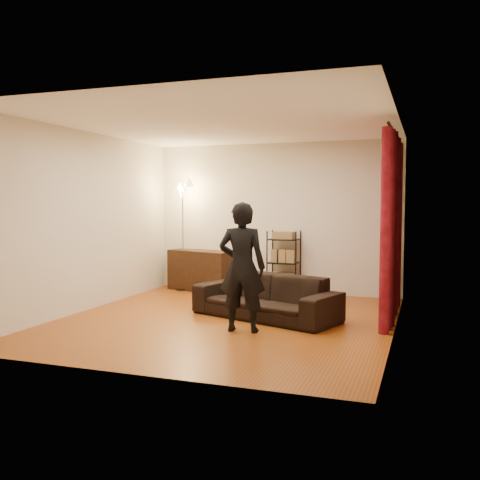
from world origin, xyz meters
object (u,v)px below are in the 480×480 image
at_px(sofa, 266,297).
at_px(floor_lamp, 183,236).
at_px(media_cabinet, 202,270).
at_px(storage_boxes, 239,284).
at_px(wire_shelf, 284,263).
at_px(person, 242,267).

height_order(sofa, floor_lamp, floor_lamp).
relative_size(media_cabinet, storage_boxes, 3.58).
distance_m(storage_boxes, wire_shelf, 0.95).
xyz_separation_m(sofa, media_cabinet, (-1.81, 1.90, 0.07)).
xyz_separation_m(sofa, person, (-0.06, -0.84, 0.51)).
xyz_separation_m(storage_boxes, wire_shelf, (0.85, -0.02, 0.42)).
distance_m(storage_boxes, floor_lamp, 1.38).
relative_size(person, storage_boxes, 4.59).
distance_m(sofa, storage_boxes, 2.27).
bearing_deg(sofa, person, -74.65).
height_order(person, wire_shelf, person).
height_order(person, media_cabinet, person).
relative_size(sofa, media_cabinet, 1.64).
relative_size(person, floor_lamp, 0.81).
distance_m(sofa, person, 0.99).
height_order(sofa, storage_boxes, sofa).
xyz_separation_m(sofa, floor_lamp, (-2.16, 1.84, 0.71)).
distance_m(person, wire_shelf, 2.83).
relative_size(sofa, floor_lamp, 1.03).
bearing_deg(person, storage_boxes, -76.76).
height_order(storage_boxes, wire_shelf, wire_shelf).
bearing_deg(floor_lamp, media_cabinet, 8.96).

